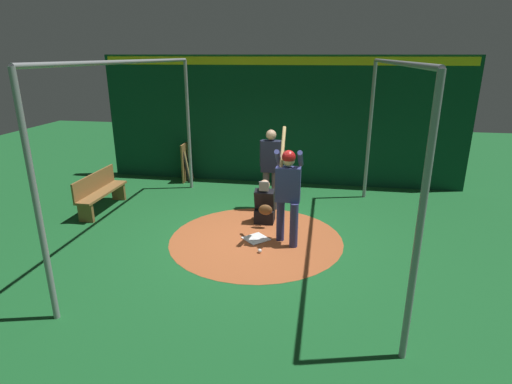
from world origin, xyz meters
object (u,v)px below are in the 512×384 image
at_px(bench, 100,191).
at_px(baseball_0, 260,251).
at_px(catcher, 265,206).
at_px(home_plate, 256,239).
at_px(umpire, 271,165).
at_px(bat_rack, 188,162).
at_px(batter, 288,188).

height_order(bench, baseball_0, bench).
distance_m(catcher, baseball_0, 1.44).
distance_m(home_plate, umpire, 1.96).
height_order(bat_rack, bench, bat_rack).
distance_m(home_plate, baseball_0, 0.58).
relative_size(batter, bench, 1.28).
height_order(home_plate, batter, batter).
distance_m(catcher, umpire, 1.06).
xyz_separation_m(home_plate, umpire, (-1.67, 0.04, 1.01)).
bearing_deg(home_plate, batter, 84.25).
bearing_deg(umpire, catcher, -0.38).
bearing_deg(bench, batter, 76.76).
xyz_separation_m(bat_rack, bench, (2.61, -1.17, -0.05)).
bearing_deg(bench, baseball_0, 68.75).
bearing_deg(umpire, bat_rack, -126.23).
bearing_deg(baseball_0, catcher, -175.05).
xyz_separation_m(home_plate, bench, (-0.95, -3.70, 0.43)).
relative_size(home_plate, bench, 0.25).
relative_size(batter, bat_rack, 2.01).
xyz_separation_m(batter, bench, (-1.01, -4.29, -0.64)).
distance_m(batter, catcher, 1.28).
bearing_deg(catcher, batter, 31.18).
bearing_deg(home_plate, baseball_0, 16.18).
xyz_separation_m(home_plate, batter, (0.06, 0.59, 1.07)).
height_order(umpire, baseball_0, umpire).
height_order(batter, umpire, batter).
bearing_deg(bat_rack, baseball_0, 33.23).
height_order(batter, catcher, batter).
xyz_separation_m(home_plate, catcher, (-0.85, 0.04, 0.35)).
bearing_deg(baseball_0, umpire, -177.03).
bearing_deg(catcher, baseball_0, 4.95).
bearing_deg(baseball_0, batter, 139.12).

